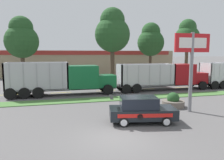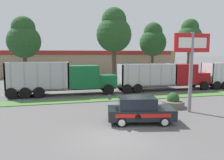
{
  "view_description": "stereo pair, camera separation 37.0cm",
  "coord_description": "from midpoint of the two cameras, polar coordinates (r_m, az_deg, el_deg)",
  "views": [
    {
      "loc": [
        -3.16,
        -11.04,
        4.57
      ],
      "look_at": [
        1.95,
        8.58,
        2.12
      ],
      "focal_mm": 35.0,
      "sensor_mm": 36.0,
      "label": 1
    },
    {
      "loc": [
        -2.8,
        -11.13,
        4.57
      ],
      "look_at": [
        1.95,
        8.58,
        2.12
      ],
      "focal_mm": 35.0,
      "sensor_mm": 36.0,
      "label": 2
    }
  ],
  "objects": [
    {
      "name": "stone_planter",
      "position": [
        19.59,
        15.14,
        -5.5
      ],
      "size": [
        1.91,
        1.91,
        1.27
      ],
      "color": "#6B6056",
      "rests_on": "ground_plane"
    },
    {
      "name": "tree_behind_left",
      "position": [
        39.69,
        18.83,
        10.92
      ],
      "size": [
        4.13,
        4.13,
        10.36
      ],
      "color": "#473828",
      "rests_on": "ground_plane"
    },
    {
      "name": "tree_behind_centre",
      "position": [
        36.74,
        -22.81,
        10.02
      ],
      "size": [
        5.11,
        5.11,
        10.27
      ],
      "color": "#473828",
      "rests_on": "ground_plane"
    },
    {
      "name": "tree_behind_far_right",
      "position": [
        41.27,
        9.82,
        10.21
      ],
      "size": [
        4.88,
        4.88,
        10.22
      ],
      "color": "#473828",
      "rests_on": "ground_plane"
    },
    {
      "name": "centre_line_6",
      "position": [
        28.73,
        8.55,
        -2.32
      ],
      "size": [
        2.4,
        0.14,
        0.01
      ],
      "primitive_type": "cube",
      "color": "yellow",
      "rests_on": "ground_plane"
    },
    {
      "name": "rally_car",
      "position": [
        14.75,
        6.9,
        -7.67
      ],
      "size": [
        4.64,
        2.69,
        1.77
      ],
      "color": "black",
      "rests_on": "ground_plane"
    },
    {
      "name": "tree_behind_right",
      "position": [
        33.07,
        -0.22,
        12.63
      ],
      "size": [
        5.23,
        5.23,
        11.32
      ],
      "color": "#473828",
      "rests_on": "ground_plane"
    },
    {
      "name": "store_building_backdrop",
      "position": [
        50.21,
        -9.82,
        4.55
      ],
      "size": [
        42.13,
        12.1,
        5.19
      ],
      "color": "#9E896B",
      "rests_on": "ground_plane"
    },
    {
      "name": "traffic_cone",
      "position": [
        17.69,
        14.25,
        -7.5
      ],
      "size": [
        0.46,
        0.46,
        0.49
      ],
      "color": "black",
      "rests_on": "ground_plane"
    },
    {
      "name": "grass_verge",
      "position": [
        21.72,
        -6.42,
        -5.21
      ],
      "size": [
        120.0,
        2.05,
        0.06
      ],
      "primitive_type": "cube",
      "color": "#477538",
      "rests_on": "ground_plane"
    },
    {
      "name": "store_sign_post",
      "position": [
        17.97,
        19.58,
        6.16
      ],
      "size": [
        2.98,
        0.28,
        6.2
      ],
      "color": "gray",
      "rests_on": "ground_plane"
    },
    {
      "name": "centre_line_8",
      "position": [
        34.41,
        25.33,
        -1.39
      ],
      "size": [
        2.4,
        0.14,
        0.01
      ],
      "primitive_type": "cube",
      "color": "yellow",
      "rests_on": "ground_plane"
    },
    {
      "name": "centre_line_7",
      "position": [
        31.23,
        17.7,
        -1.83
      ],
      "size": [
        2.4,
        0.14,
        0.01
      ],
      "primitive_type": "cube",
      "color": "yellow",
      "rests_on": "ground_plane"
    },
    {
      "name": "dump_truck_lead",
      "position": [
        24.8,
        -10.84,
        0.17
      ],
      "size": [
        11.78,
        2.76,
        3.65
      ],
      "color": "black",
      "rests_on": "ground_plane"
    },
    {
      "name": "dump_truck_trail",
      "position": [
        28.75,
        15.0,
        0.89
      ],
      "size": [
        11.8,
        2.77,
        3.62
      ],
      "color": "black",
      "rests_on": "ground_plane"
    },
    {
      "name": "ground_plane",
      "position": [
        12.36,
        0.41,
        -14.82
      ],
      "size": [
        600.0,
        600.0,
        0.0
      ],
      "primitive_type": "plane",
      "color": "#5B5959"
    },
    {
      "name": "centre_line_3",
      "position": [
        26.93,
        -25.12,
        -3.52
      ],
      "size": [
        2.4,
        0.14,
        0.01
      ],
      "primitive_type": "cube",
      "color": "yellow",
      "rests_on": "ground_plane"
    },
    {
      "name": "centre_line_4",
      "position": [
        26.46,
        -13.54,
        -3.23
      ],
      "size": [
        2.4,
        0.14,
        0.01
      ],
      "primitive_type": "cube",
      "color": "yellow",
      "rests_on": "ground_plane"
    },
    {
      "name": "centre_line_5",
      "position": [
        27.09,
        -2.03,
        -2.81
      ],
      "size": [
        2.4,
        0.14,
        0.01
      ],
      "primitive_type": "cube",
      "color": "yellow",
      "rests_on": "ground_plane"
    }
  ]
}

